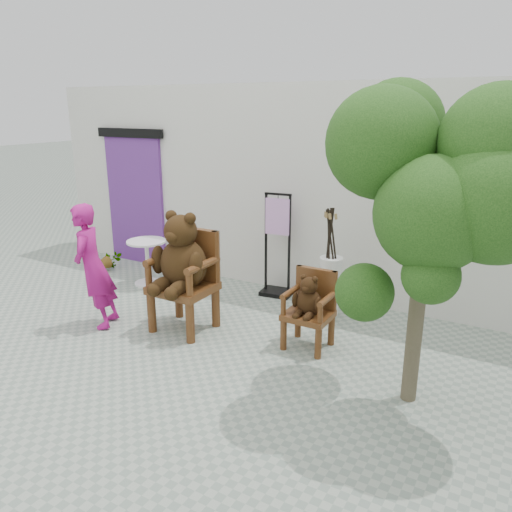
% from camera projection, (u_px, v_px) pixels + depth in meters
% --- Properties ---
extents(ground_plane, '(60.00, 60.00, 0.00)m').
position_uv_depth(ground_plane, '(184.00, 364.00, 5.42)').
color(ground_plane, gray).
rests_on(ground_plane, ground).
extents(back_wall, '(9.00, 1.00, 3.00)m').
position_uv_depth(back_wall, '(306.00, 187.00, 7.56)').
color(back_wall, silver).
rests_on(back_wall, ground).
extents(doorway, '(1.40, 0.11, 2.33)m').
position_uv_depth(doorway, '(136.00, 197.00, 8.66)').
color(doorway, '#5F2B81').
rests_on(doorway, ground).
extents(chair_big, '(0.71, 0.79, 1.50)m').
position_uv_depth(chair_big, '(183.00, 264.00, 6.04)').
color(chair_big, '#46250F').
rests_on(chair_big, ground).
extents(chair_small, '(0.51, 0.48, 0.90)m').
position_uv_depth(chair_small, '(310.00, 303.00, 5.68)').
color(chair_small, '#46250F').
rests_on(chair_small, ground).
extents(person, '(0.59, 0.68, 1.56)m').
position_uv_depth(person, '(93.00, 267.00, 6.15)').
color(person, '#A81473').
rests_on(person, ground).
extents(cafe_table, '(0.60, 0.60, 0.70)m').
position_uv_depth(cafe_table, '(147.00, 257.00, 7.72)').
color(cafe_table, white).
rests_on(cafe_table, ground).
extents(display_stand, '(0.49, 0.40, 1.51)m').
position_uv_depth(display_stand, '(277.00, 257.00, 7.24)').
color(display_stand, black).
rests_on(display_stand, ground).
extents(stool_bucket, '(0.32, 0.32, 1.45)m').
position_uv_depth(stool_bucket, '(331.00, 270.00, 6.46)').
color(stool_bucket, white).
rests_on(stool_bucket, ground).
extents(tree, '(1.87, 1.73, 2.94)m').
position_uv_depth(tree, '(439.00, 182.00, 3.99)').
color(tree, '#433A28').
rests_on(tree, ground).
extents(potted_plant, '(0.35, 0.31, 0.36)m').
position_uv_depth(potted_plant, '(109.00, 260.00, 8.45)').
color(potted_plant, '#15360E').
rests_on(potted_plant, ground).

